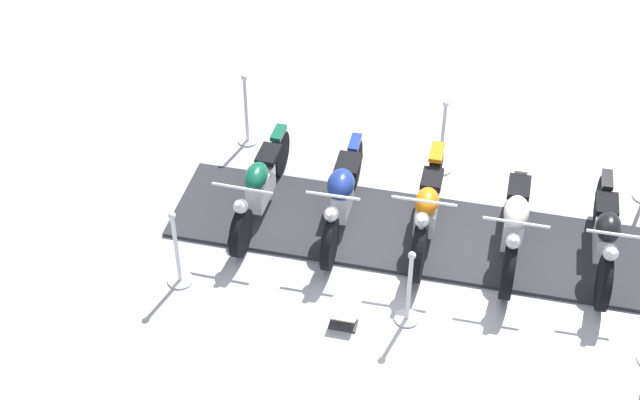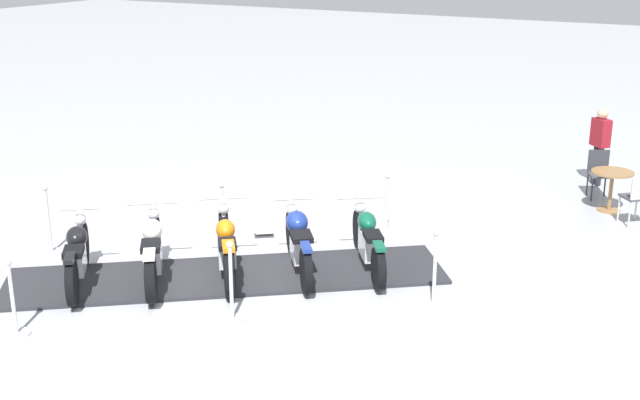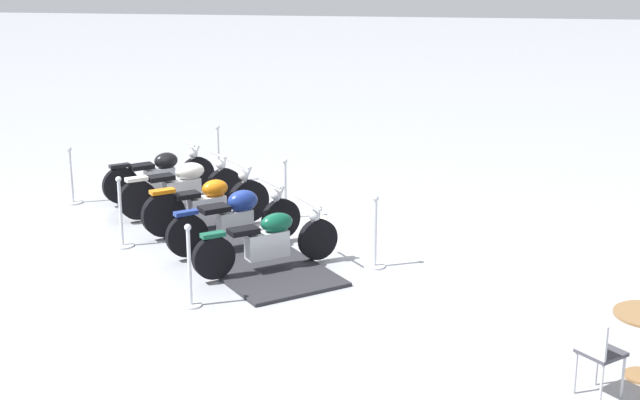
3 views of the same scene
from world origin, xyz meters
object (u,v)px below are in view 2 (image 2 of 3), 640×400
(stanchion_right_rear, at_px, (50,233))
(motorcycle_cream, at_px, (153,250))
(motorcycle_black, at_px, (77,254))
(cafe_chair_across_table, at_px, (637,196))
(stanchion_left_mid, at_px, (232,297))
(stanchion_right_mid, at_px, (223,222))
(motorcycle_copper, at_px, (226,247))
(cafe_table, at_px, (612,181))
(info_placard, at_px, (264,233))
(stanchion_left_front, at_px, (434,279))
(bystander_person, at_px, (600,139))
(stanchion_left_rear, at_px, (14,312))
(motorcycle_navy, at_px, (298,240))
(cafe_chair_near_table, at_px, (599,171))
(stanchion_right_front, at_px, (386,214))
(motorcycle_forest, at_px, (368,239))

(stanchion_right_rear, bearing_deg, motorcycle_cream, -92.37)
(motorcycle_black, height_order, cafe_chair_across_table, motorcycle_black)
(stanchion_left_mid, distance_m, stanchion_right_mid, 2.88)
(motorcycle_copper, bearing_deg, cafe_table, -74.32)
(info_placard, bearing_deg, stanchion_left_front, -56.74)
(bystander_person, bearing_deg, motorcycle_copper, 16.18)
(motorcycle_copper, bearing_deg, cafe_chair_across_table, -80.61)
(motorcycle_black, relative_size, info_placard, 4.62)
(stanchion_left_mid, height_order, stanchion_right_rear, stanchion_right_rear)
(motorcycle_copper, distance_m, stanchion_left_rear, 3.12)
(motorcycle_navy, relative_size, bystander_person, 1.15)
(stanchion_right_rear, bearing_deg, stanchion_left_mid, -98.77)
(motorcycle_black, xyz_separation_m, stanchion_right_mid, (2.42, -0.84, -0.12))
(motorcycle_cream, bearing_deg, cafe_chair_near_table, -70.95)
(cafe_chair_near_table, bearing_deg, stanchion_right_front, -61.14)
(motorcycle_black, relative_size, stanchion_right_rear, 1.53)
(motorcycle_copper, relative_size, stanchion_left_rear, 1.75)
(stanchion_left_mid, xyz_separation_m, cafe_chair_near_table, (7.86, -3.13, 0.19))
(motorcycle_black, bearing_deg, bystander_person, -70.47)
(stanchion_right_front, height_order, stanchion_right_mid, stanchion_right_front)
(motorcycle_copper, bearing_deg, stanchion_right_front, -63.16)
(motorcycle_navy, xyz_separation_m, stanchion_right_rear, (-1.22, 3.88, -0.18))
(stanchion_right_front, height_order, stanchion_left_rear, stanchion_right_front)
(motorcycle_black, bearing_deg, info_placard, -60.56)
(motorcycle_black, relative_size, cafe_chair_near_table, 1.89)
(motorcycle_black, distance_m, cafe_chair_near_table, 9.83)
(stanchion_left_mid, bearing_deg, bystander_person, -18.53)
(stanchion_left_front, height_order, cafe_table, stanchion_left_front)
(motorcycle_cream, xyz_separation_m, stanchion_left_front, (1.16, -3.93, -0.08))
(motorcycle_forest, xyz_separation_m, cafe_chair_near_table, (5.39, -2.34, 0.06))
(stanchion_right_front, relative_size, cafe_chair_near_table, 1.18)
(motorcycle_forest, height_order, motorcycle_black, motorcycle_black)
(motorcycle_navy, bearing_deg, cafe_chair_across_table, -79.36)
(stanchion_left_front, height_order, cafe_chair_across_table, stanchion_left_front)
(motorcycle_copper, xyz_separation_m, stanchion_left_mid, (-1.16, -0.89, -0.14))
(stanchion_right_rear, distance_m, cafe_table, 9.89)
(stanchion_right_rear, relative_size, cafe_chair_near_table, 1.23)
(stanchion_right_mid, relative_size, cafe_chair_near_table, 1.15)
(motorcycle_cream, distance_m, cafe_chair_across_table, 8.33)
(motorcycle_forest, height_order, cafe_table, motorcycle_forest)
(stanchion_left_mid, relative_size, stanchion_right_rear, 0.99)
(motorcycle_black, bearing_deg, motorcycle_cream, -91.10)
(motorcycle_black, distance_m, stanchion_left_mid, 2.60)
(info_placard, relative_size, bystander_person, 0.24)
(motorcycle_cream, relative_size, cafe_table, 2.48)
(cafe_chair_across_table, bearing_deg, stanchion_right_rear, 85.40)
(motorcycle_cream, height_order, motorcycle_black, motorcycle_cream)
(motorcycle_navy, xyz_separation_m, motorcycle_copper, (-0.66, 0.84, -0.04))
(stanchion_left_front, height_order, cafe_chair_near_table, stanchion_left_front)
(motorcycle_navy, xyz_separation_m, cafe_chair_across_table, (4.69, -4.09, 0.01))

